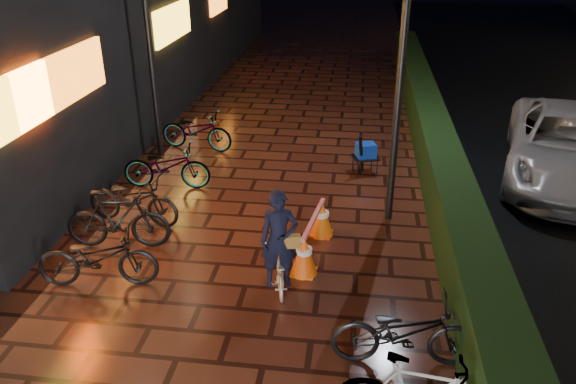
# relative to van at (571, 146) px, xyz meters

# --- Properties ---
(ground) EXTENTS (80.00, 80.00, 0.00)m
(ground) POSITION_rel_van_xyz_m (-6.04, -5.89, -0.75)
(ground) COLOR #381911
(ground) RESTS_ON ground
(hedge) EXTENTS (0.70, 20.00, 1.00)m
(hedge) POSITION_rel_van_xyz_m (-2.74, 2.11, -0.25)
(hedge) COLOR black
(hedge) RESTS_ON ground
(van) EXTENTS (3.71, 5.81, 1.49)m
(van) POSITION_rel_van_xyz_m (0.00, 0.00, 0.00)
(van) COLOR #A8A8AD
(van) RESTS_ON ground
(lamp_post_hedge) EXTENTS (0.48, 0.22, 5.08)m
(lamp_post_hedge) POSITION_rel_van_xyz_m (-3.82, -2.28, 2.04)
(lamp_post_hedge) COLOR black
(lamp_post_hedge) RESTS_ON ground
(lamp_post_sf) EXTENTS (0.46, 0.19, 4.86)m
(lamp_post_sf) POSITION_rel_van_xyz_m (-9.09, 0.21, 1.92)
(lamp_post_sf) COLOR black
(lamp_post_sf) RESTS_ON ground
(cyclist) EXTENTS (0.65, 1.20, 1.63)m
(cyclist) POSITION_rel_van_xyz_m (-5.52, -4.74, -0.15)
(cyclist) COLOR silver
(cyclist) RESTS_ON ground
(traffic_barrier) EXTENTS (0.61, 1.67, 0.68)m
(traffic_barrier) POSITION_rel_van_xyz_m (-5.10, -3.68, -0.41)
(traffic_barrier) COLOR #EE500C
(traffic_barrier) RESTS_ON ground
(cart_assembly) EXTENTS (0.66, 0.70, 1.03)m
(cart_assembly) POSITION_rel_van_xyz_m (-4.28, -0.32, -0.23)
(cart_assembly) COLOR black
(cart_assembly) RESTS_ON ground
(parked_bikes_storefront) EXTENTS (2.10, 6.61, 1.05)m
(parked_bikes_storefront) POSITION_rel_van_xyz_m (-8.34, -2.52, -0.27)
(parked_bikes_storefront) COLOR black
(parked_bikes_storefront) RESTS_ON ground
(parked_bikes_hedge) EXTENTS (1.92, 1.86, 1.05)m
(parked_bikes_hedge) POSITION_rel_van_xyz_m (-3.72, -6.64, -0.25)
(parked_bikes_hedge) COLOR black
(parked_bikes_hedge) RESTS_ON ground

